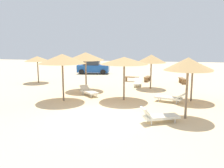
% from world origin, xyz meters
% --- Properties ---
extents(ground_plane, '(80.00, 80.00, 0.00)m').
position_xyz_m(ground_plane, '(0.00, 0.00, 0.00)').
color(ground_plane, beige).
extents(parasol_1, '(2.60, 2.60, 2.69)m').
position_xyz_m(parasol_1, '(5.07, 4.32, 2.39)').
color(parasol_1, '#75604C').
rests_on(parasol_1, ground).
extents(parasol_2, '(2.36, 2.36, 3.09)m').
position_xyz_m(parasol_2, '(4.31, 0.45, 2.75)').
color(parasol_2, '#75604C').
rests_on(parasol_2, ground).
extents(parasol_3, '(3.02, 3.02, 3.09)m').
position_xyz_m(parasol_3, '(-2.85, 6.50, 2.77)').
color(parasol_3, '#75604C').
rests_on(parasol_3, ground).
extents(parasol_4, '(2.50, 2.50, 2.87)m').
position_xyz_m(parasol_4, '(2.29, 8.34, 2.52)').
color(parasol_4, '#75604C').
rests_on(parasol_4, ground).
extents(parasol_6, '(2.43, 2.43, 2.58)m').
position_xyz_m(parasol_6, '(-8.65, 9.33, 2.33)').
color(parasol_6, '#75604C').
rests_on(parasol_6, ground).
extents(parasol_7, '(3.11, 3.11, 3.10)m').
position_xyz_m(parasol_7, '(-3.25, 2.79, 2.78)').
color(parasol_7, '#75604C').
rests_on(parasol_7, ground).
extents(parasol_9, '(3.17, 3.17, 2.90)m').
position_xyz_m(parasol_9, '(0.67, 3.77, 2.65)').
color(parasol_9, '#75604C').
rests_on(parasol_9, ground).
extents(lounger_1, '(2.01, 1.21, 0.67)m').
position_xyz_m(lounger_1, '(3.72, 3.73, 0.31)').
color(lounger_1, silver).
rests_on(lounger_1, ground).
extents(lounger_2, '(1.95, 1.34, 0.81)m').
position_xyz_m(lounger_2, '(2.99, -0.47, 0.33)').
color(lounger_2, silver).
rests_on(lounger_2, ground).
extents(lounger_3, '(1.79, 1.81, 0.66)m').
position_xyz_m(lounger_3, '(-2.08, 4.66, 0.31)').
color(lounger_3, silver).
rests_on(lounger_3, ground).
extents(lounger_4, '(0.73, 1.94, 0.63)m').
position_xyz_m(lounger_4, '(1.12, 9.29, 0.31)').
color(lounger_4, silver).
rests_on(lounger_4, ground).
extents(bench_0, '(1.54, 0.60, 0.49)m').
position_xyz_m(bench_0, '(0.26, 11.76, 0.35)').
color(bench_0, brown).
rests_on(bench_0, ground).
extents(bench_1, '(0.65, 1.55, 0.49)m').
position_xyz_m(bench_1, '(5.19, 11.61, 0.35)').
color(bench_1, brown).
rests_on(bench_1, ground).
extents(bench_2, '(0.68, 1.55, 0.49)m').
position_xyz_m(bench_2, '(1.82, 12.19, 0.35)').
color(bench_2, brown).
rests_on(bench_2, ground).
extents(parked_car, '(4.16, 2.34, 1.72)m').
position_xyz_m(parked_car, '(-5.30, 17.16, 0.82)').
color(parked_car, '#194C9E').
rests_on(parked_car, ground).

